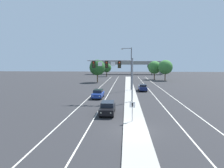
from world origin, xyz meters
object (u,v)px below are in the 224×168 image
object	(u,v)px
car_oncoming_black	(108,108)
tree_far_left_a	(97,68)
tree_far_right_a	(152,66)
tree_far_left_b	(100,65)
car_oncoming_blue	(98,94)
car_receding_navy	(143,87)
overhead_signal_mast	(116,69)
street_lamp_median	(130,66)
median_sign_post	(132,108)
tree_far_left_c	(107,68)
tree_far_right_c	(165,67)
tree_far_right_b	(155,67)

from	to	relation	value
car_oncoming_black	tree_far_left_a	world-z (taller)	tree_far_left_a
tree_far_right_a	tree_far_left_b	bearing A→B (deg)	-175.96
car_oncoming_blue	car_receding_navy	bearing A→B (deg)	47.44
overhead_signal_mast	street_lamp_median	bearing A→B (deg)	79.38
overhead_signal_mast	street_lamp_median	size ratio (longest dim) A/B	0.76
car_receding_navy	median_sign_post	bearing A→B (deg)	-97.33
car_receding_navy	tree_far_right_a	size ratio (longest dim) A/B	0.62
car_oncoming_blue	tree_far_left_c	distance (m)	58.45
overhead_signal_mast	median_sign_post	world-z (taller)	overhead_signal_mast
car_receding_navy	tree_far_right_c	world-z (taller)	tree_far_right_c
overhead_signal_mast	tree_far_right_a	bearing A→B (deg)	78.62
tree_far_left_a	overhead_signal_mast	bearing A→B (deg)	-76.18
car_oncoming_blue	tree_far_right_a	world-z (taller)	tree_far_right_a
street_lamp_median	tree_far_left_a	size ratio (longest dim) A/B	1.30
car_oncoming_black	tree_far_left_c	bearing A→B (deg)	95.88
car_oncoming_black	tree_far_right_b	size ratio (longest dim) A/B	0.61
median_sign_post	tree_far_left_c	world-z (taller)	tree_far_left_c
car_oncoming_blue	tree_far_right_c	world-z (taller)	tree_far_right_c
tree_far_left_a	tree_far_right_b	size ratio (longest dim) A/B	1.05
street_lamp_median	tree_far_right_b	size ratio (longest dim) A/B	1.36
street_lamp_median	car_oncoming_blue	distance (m)	13.03
car_oncoming_blue	tree_far_left_c	bearing A→B (deg)	94.22
car_oncoming_blue	tree_far_right_c	xyz separation A→B (m)	(19.81, 37.93, 4.21)
street_lamp_median	tree_far_right_c	world-z (taller)	street_lamp_median
median_sign_post	overhead_signal_mast	bearing A→B (deg)	101.99
tree_far_right_a	tree_far_right_b	bearing A→B (deg)	-95.61
median_sign_post	tree_far_right_c	world-z (taller)	tree_far_right_c
median_sign_post	street_lamp_median	size ratio (longest dim) A/B	0.22
median_sign_post	car_oncoming_blue	size ratio (longest dim) A/B	0.49
tree_far_right_b	tree_far_right_a	bearing A→B (deg)	84.39
car_receding_navy	tree_far_left_b	world-z (taller)	tree_far_left_b
car_oncoming_black	tree_far_left_c	xyz separation A→B (m)	(-7.16, 69.54, 3.45)
overhead_signal_mast	tree_far_right_b	xyz separation A→B (m)	(12.87, 45.79, -0.70)
overhead_signal_mast	tree_far_right_b	bearing A→B (deg)	74.30
overhead_signal_mast	tree_far_left_a	world-z (taller)	tree_far_left_a
median_sign_post	car_receding_navy	world-z (taller)	median_sign_post
car_receding_navy	tree_far_right_a	distance (m)	68.57
median_sign_post	car_oncoming_blue	world-z (taller)	median_sign_post
tree_far_left_b	tree_far_left_c	bearing A→B (deg)	-71.18
overhead_signal_mast	car_oncoming_blue	xyz separation A→B (m)	(-3.58, 3.62, -4.69)
car_oncoming_blue	tree_far_right_a	size ratio (longest dim) A/B	0.62
tree_far_right_b	car_oncoming_blue	bearing A→B (deg)	-111.30
tree_far_right_b	tree_far_right_c	xyz separation A→B (m)	(3.36, -4.24, 0.22)
median_sign_post	tree_far_right_c	bearing A→B (deg)	75.24
car_oncoming_black	car_oncoming_blue	size ratio (longest dim) A/B	1.00
median_sign_post	tree_far_right_a	size ratio (longest dim) A/B	0.30
car_oncoming_blue	tree_far_right_b	world-z (taller)	tree_far_right_b
tree_far_left_c	street_lamp_median	bearing A→B (deg)	-77.65
car_oncoming_black	tree_far_left_a	xyz separation A→B (m)	(-7.36, 40.48, 4.21)
car_oncoming_blue	tree_far_right_c	distance (m)	42.99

